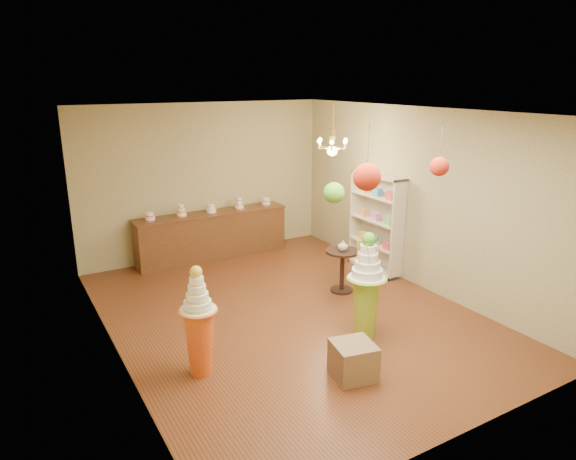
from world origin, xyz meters
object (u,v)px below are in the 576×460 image
pedestal_green (366,294)px  sideboard (212,234)px  pedestal_orange (199,332)px  round_table (342,265)px

pedestal_green → sideboard: 4.16m
sideboard → pedestal_orange: bearing=-114.3°
pedestal_orange → sideboard: size_ratio=0.46×
pedestal_orange → round_table: (2.95, 1.17, -0.09)m
pedestal_orange → round_table: 3.17m
pedestal_orange → pedestal_green: bearing=-6.9°
pedestal_green → pedestal_orange: size_ratio=1.09×
sideboard → round_table: size_ratio=4.22×
round_table → pedestal_green: bearing=-114.7°
pedestal_green → round_table: pedestal_green is taller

